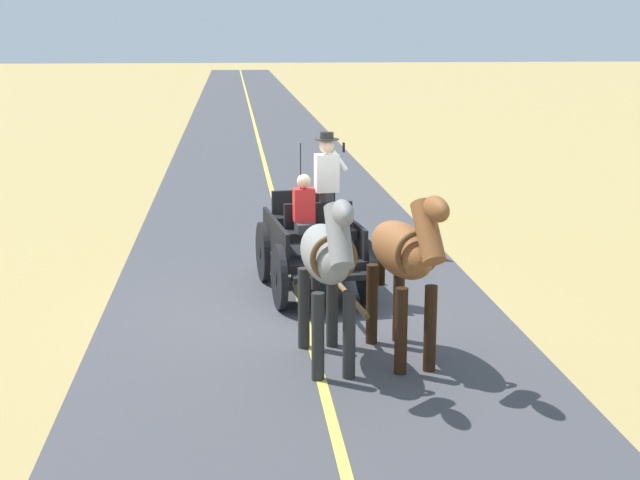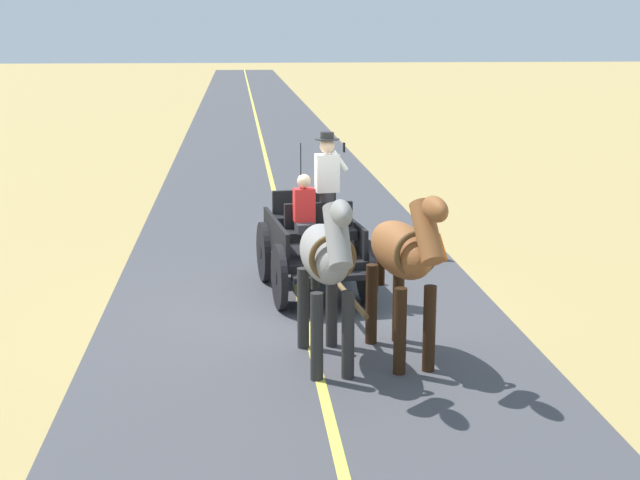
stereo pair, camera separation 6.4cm
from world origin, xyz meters
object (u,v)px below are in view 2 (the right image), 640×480
horse_drawn_carriage (314,241)px  traffic_cone (439,246)px  horse_near_side (404,255)px  horse_off_side (326,259)px

horse_drawn_carriage → traffic_cone: (-2.37, -1.81, -0.57)m
horse_near_side → traffic_cone: (-1.55, -4.76, -1.07)m
horse_near_side → traffic_cone: bearing=-108.0°
horse_off_side → horse_near_side: bearing=-173.3°
horse_drawn_carriage → traffic_cone: 3.04m
horse_near_side → horse_off_side: 0.95m
horse_drawn_carriage → horse_off_side: 3.11m
horse_off_side → traffic_cone: horse_off_side is taller
horse_drawn_carriage → horse_off_side: bearing=87.7°
horse_off_side → horse_drawn_carriage: bearing=-92.3°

